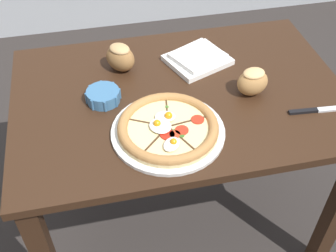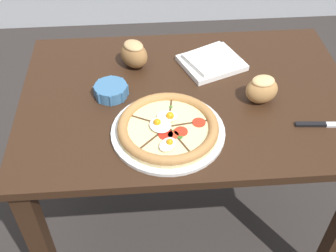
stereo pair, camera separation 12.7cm
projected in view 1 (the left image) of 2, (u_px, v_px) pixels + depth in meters
ground_plane at (177, 217)px, 1.94m from camera, size 12.00×12.00×0.00m
dining_table at (179, 119)px, 1.51m from camera, size 1.13×0.76×0.74m
pizza at (168, 128)px, 1.28m from camera, size 0.35×0.35×0.05m
ramekin_bowl at (103, 96)px, 1.38m from camera, size 0.12×0.12×0.04m
napkin_folded at (198, 58)px, 1.55m from camera, size 0.26×0.24×0.04m
bread_piece_near at (253, 81)px, 1.39m from camera, size 0.12×0.10×0.10m
bread_piece_mid at (120, 57)px, 1.49m from camera, size 0.14×0.14×0.10m
knife_main at (322, 110)px, 1.36m from camera, size 0.23×0.04×0.01m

